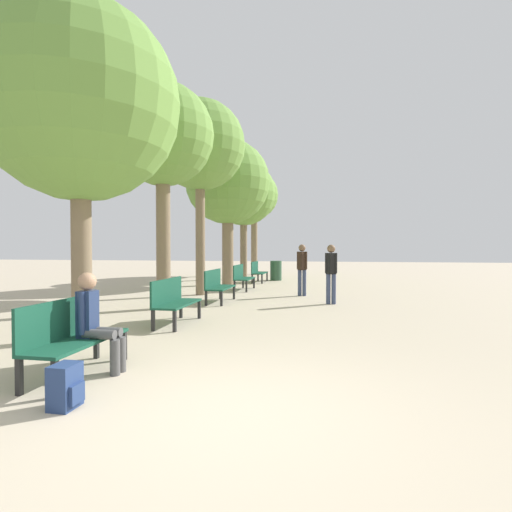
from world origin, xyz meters
TOP-DOWN VIEW (x-y plane):
  - ground_plane at (0.00, 0.00)m, footprint 80.00×80.00m
  - bench_row_0 at (-2.05, 0.77)m, footprint 0.52×1.52m
  - bench_row_1 at (-2.05, 4.06)m, footprint 0.52×1.52m
  - bench_row_2 at (-2.05, 7.36)m, footprint 0.52×1.52m
  - bench_row_3 at (-2.05, 10.65)m, footprint 0.52×1.52m
  - bench_row_4 at (-2.05, 13.94)m, footprint 0.52×1.52m
  - tree_row_0 at (-3.09, 2.53)m, footprint 3.37×3.37m
  - tree_row_1 at (-3.09, 5.97)m, footprint 2.61×2.61m
  - tree_row_2 at (-3.09, 8.97)m, footprint 2.97×2.97m
  - tree_row_3 at (-3.09, 12.60)m, footprint 3.53×3.53m
  - tree_row_4 at (-3.09, 15.78)m, footprint 3.20×3.20m
  - tree_row_5 at (-3.09, 18.65)m, footprint 2.72×2.72m
  - person_seated at (-1.81, 0.92)m, footprint 0.59×0.33m
  - backpack at (-1.45, -0.17)m, footprint 0.26×0.29m
  - pedestrian_near at (0.24, 9.29)m, footprint 0.34×0.30m
  - pedestrian_mid at (1.15, 7.56)m, footprint 0.33×0.29m
  - trash_bin at (-1.37, 15.09)m, footprint 0.54×0.54m

SIDE VIEW (x-z plane):
  - ground_plane at x=0.00m, z-range 0.00..0.00m
  - backpack at x=-1.45m, z-range 0.00..0.43m
  - trash_bin at x=-1.37m, z-range 0.00..0.93m
  - bench_row_0 at x=-2.05m, z-range 0.05..0.98m
  - bench_row_1 at x=-2.05m, z-range 0.05..0.98m
  - bench_row_2 at x=-2.05m, z-range 0.05..0.98m
  - bench_row_3 at x=-2.05m, z-range 0.05..0.98m
  - bench_row_4 at x=-2.05m, z-range 0.05..0.98m
  - person_seated at x=-1.81m, z-range 0.04..1.30m
  - pedestrian_mid at x=1.15m, z-range 0.12..1.77m
  - pedestrian_near at x=0.24m, z-range 0.12..1.79m
  - tree_row_0 at x=-3.09m, z-range 1.16..6.89m
  - tree_row_4 at x=-3.09m, z-range 1.29..7.14m
  - tree_row_3 at x=-3.09m, z-range 1.23..7.30m
  - tree_row_1 at x=-3.09m, z-range 1.50..7.25m
  - tree_row_5 at x=-3.09m, z-range 1.52..7.41m
  - tree_row_2 at x=-3.09m, z-range 1.68..8.10m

